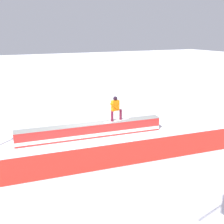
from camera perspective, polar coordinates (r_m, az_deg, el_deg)
The scene contains 4 objects.
ground_plane at distance 14.31m, azimuth -4.42°, elevation -5.43°, with size 120.00×120.00×0.00m, color white.
grind_box at distance 14.18m, azimuth -4.45°, elevation -4.10°, with size 7.90×1.41×0.78m.
snowboarder at distance 14.17m, azimuth 0.76°, elevation 0.92°, with size 1.53×0.49×1.37m.
safety_fence at distance 11.10m, azimuth 2.28°, elevation -9.27°, with size 12.84×0.06×1.05m, color red.
Camera 1 is at (4.66, 12.40, 5.40)m, focal length 42.16 mm.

